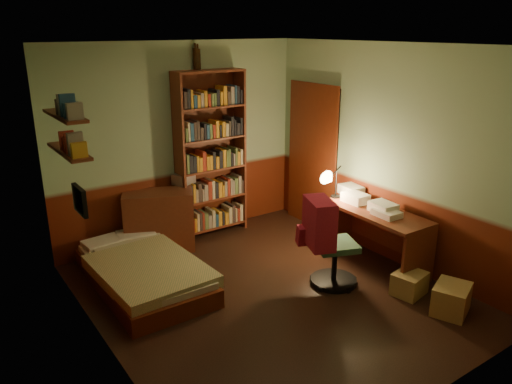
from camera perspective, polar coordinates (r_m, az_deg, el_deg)
floor at (r=5.53m, az=1.51°, el=-11.66°), size 3.50×4.00×0.02m
ceiling at (r=4.79m, az=1.78°, el=16.59°), size 3.50×4.00×0.02m
wall_back at (r=6.68m, az=-8.69°, el=5.55°), size 3.50×0.02×2.60m
wall_left at (r=4.26m, az=-17.83°, el=-2.59°), size 0.02×4.00×2.60m
wall_right at (r=6.18m, az=14.93°, el=4.10°), size 0.02×4.00×2.60m
wall_front at (r=3.69m, az=20.57°, el=-6.16°), size 3.50×0.02×2.60m
doorway at (r=7.11m, az=6.59°, el=3.93°), size 0.06×0.90×2.00m
door_trim at (r=7.08m, az=6.37°, el=3.90°), size 0.02×0.98×2.08m
bed at (r=5.72m, az=-12.80°, el=-7.90°), size 0.99×1.83×0.54m
dresser at (r=6.54m, az=-11.00°, el=-3.22°), size 0.97×0.76×0.77m
mini_stereo at (r=6.67m, az=-8.28°, el=1.53°), size 0.31×0.27×0.14m
bookshelf at (r=6.75m, az=-5.18°, el=4.23°), size 0.96×0.31×2.23m
bottle_left at (r=6.59m, az=-6.92°, el=14.87°), size 0.09×0.09×0.27m
bottle_right at (r=6.61m, az=-6.65°, el=14.84°), size 0.09×0.09×0.26m
desk at (r=6.15m, az=13.39°, el=-5.19°), size 0.57×1.33×0.71m
paper_stack at (r=6.51m, az=10.83°, el=0.22°), size 0.26×0.32×0.12m
desk_lamp at (r=6.30m, az=9.19°, el=1.82°), size 0.22×0.22×0.56m
office_chair at (r=5.59m, az=9.07°, el=-5.92°), size 0.60×0.57×0.96m
red_jacket at (r=5.15m, az=7.81°, el=0.87°), size 0.38×0.50×0.53m
wall_shelf_lower at (r=5.23m, az=-20.59°, el=4.38°), size 0.20×0.90×0.03m
wall_shelf_upper at (r=5.16m, az=-21.02°, el=8.15°), size 0.20×0.90×0.03m
framed_picture at (r=4.83m, az=-19.49°, el=-0.91°), size 0.04×0.32×0.26m
cardboard_box_a at (r=5.50m, az=21.42°, el=-11.33°), size 0.49×0.45×0.30m
cardboard_box_b at (r=5.72m, az=17.12°, el=-9.97°), size 0.40×0.35×0.25m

